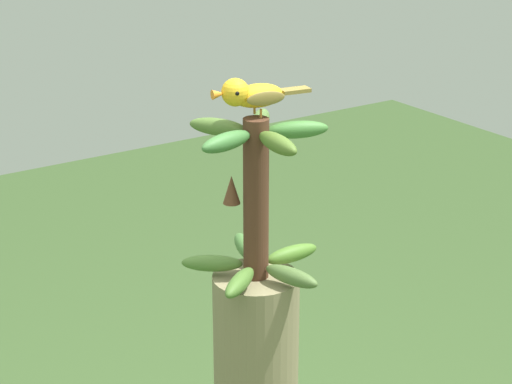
% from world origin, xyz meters
% --- Properties ---
extents(banana_bunch, '(0.31, 0.31, 0.35)m').
position_xyz_m(banana_bunch, '(0.00, -0.00, 1.29)').
color(banana_bunch, '#4C2D1E').
rests_on(banana_bunch, banana_tree).
extents(perched_bird, '(0.21, 0.07, 0.08)m').
position_xyz_m(perched_bird, '(0.00, -0.02, 1.51)').
color(perched_bird, '#C68933').
rests_on(perched_bird, banana_bunch).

